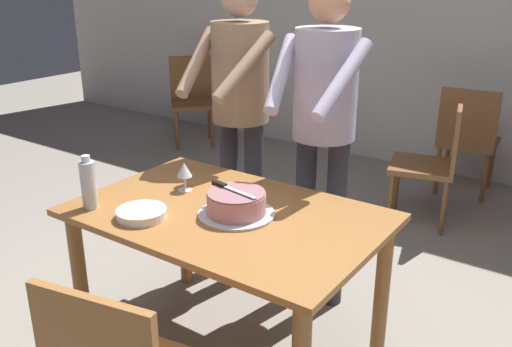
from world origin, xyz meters
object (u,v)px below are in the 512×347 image
plate_stack (142,214)px  person_cutting_cake (324,114)px  wine_glass_near (184,171)px  cake_knife (225,186)px  background_chair_1 (192,97)px  background_chair_0 (468,137)px  person_standing_beside (240,99)px  main_dining_table (228,236)px  cake_on_platter (236,204)px  background_chair_2 (434,159)px  water_bottle (89,184)px

plate_stack → person_cutting_cake: size_ratio=0.13×
plate_stack → wine_glass_near: wine_glass_near is taller
cake_knife → background_chair_1: background_chair_1 is taller
person_cutting_cake → background_chair_0: 2.14m
wine_glass_near → person_standing_beside: (-0.11, 0.61, 0.22)m
main_dining_table → background_chair_0: bearing=82.6°
cake_on_platter → wine_glass_near: size_ratio=2.36×
cake_on_platter → background_chair_0: background_chair_0 is taller
plate_stack → background_chair_1: size_ratio=0.24×
background_chair_0 → background_chair_1: same height
cake_knife → main_dining_table: bearing=-23.1°
main_dining_table → cake_on_platter: 0.18m
main_dining_table → person_standing_beside: 0.93m
person_standing_beside → background_chair_2: person_standing_beside is taller
cake_on_platter → cake_knife: (-0.07, 0.01, 0.06)m
background_chair_0 → background_chair_1: 2.80m
water_bottle → cake_knife: bearing=32.1°
person_cutting_cake → background_chair_2: bearing=81.9°
main_dining_table → background_chair_1: (-2.45, 2.56, -0.14)m
wine_glass_near → cake_on_platter: bearing=-13.0°
person_cutting_cake → person_standing_beside: (-0.55, 0.03, 0.00)m
main_dining_table → person_standing_beside: bearing=122.3°
water_bottle → background_chair_1: 3.48m
plate_stack → background_chair_0: size_ratio=0.24×
person_standing_beside → person_cutting_cake: bearing=-3.1°
person_standing_beside → background_chair_2: (0.74, 1.32, -0.58)m
background_chair_1 → background_chair_2: same height
person_cutting_cake → background_chair_1: person_cutting_cake is taller
wine_glass_near → person_cutting_cake: bearing=52.7°
water_bottle → person_cutting_cake: size_ratio=0.15×
water_bottle → plate_stack: bearing=11.8°
cake_on_platter → water_bottle: water_bottle is taller
water_bottle → background_chair_1: bearing=123.6°
person_cutting_cake → background_chair_2: size_ratio=1.91×
wine_glass_near → background_chair_2: bearing=71.9°
cake_on_platter → plate_stack: cake_on_platter is taller
cake_knife → wine_glass_near: bearing=166.3°
cake_on_platter → background_chair_1: (-2.51, 2.57, -0.31)m
main_dining_table → person_cutting_cake: person_cutting_cake is taller
plate_stack → wine_glass_near: 0.36m
background_chair_1 → background_chair_0: bearing=2.8°
cake_knife → background_chair_0: background_chair_0 is taller
cake_knife → background_chair_2: bearing=80.9°
person_standing_beside → background_chair_1: bearing=137.0°
wine_glass_near → background_chair_0: background_chair_0 is taller
wine_glass_near → background_chair_0: 2.73m
water_bottle → person_cutting_cake: 1.19m
main_dining_table → wine_glass_near: (-0.32, 0.08, 0.22)m
plate_stack → background_chair_0: (0.62, 2.96, -0.28)m
cake_on_platter → main_dining_table: bearing=173.0°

